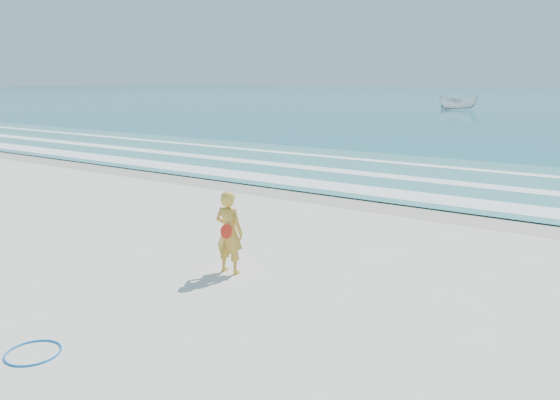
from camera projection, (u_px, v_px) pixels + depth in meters
The scene contains 9 objects.
ground at pixel (122, 291), 9.68m from camera, with size 400.00×400.00×0.00m, color silver.
wet_sand at pixel (350, 199), 16.99m from camera, with size 400.00×2.40×0.00m, color #B2A893.
shallow at pixel (408, 174), 21.04m from camera, with size 400.00×10.00×0.01m, color #59B7AD.
foam_near at pixel (367, 190), 18.04m from camera, with size 400.00×1.40×0.01m, color white.
foam_mid at pixel (400, 177), 20.39m from camera, with size 400.00×0.90×0.01m, color white.
foam_far at pixel (429, 166), 23.07m from camera, with size 400.00×0.60×0.01m, color white.
hoop at pixel (33, 353), 7.50m from camera, with size 0.75×0.75×0.03m, color blue.
boat at pixel (458, 103), 62.01m from camera, with size 1.63×4.33×1.67m, color silver.
woman at pixel (229, 232), 10.45m from camera, with size 0.62×0.44×1.62m.
Camera 1 is at (7.37, -6.01, 3.72)m, focal length 35.00 mm.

